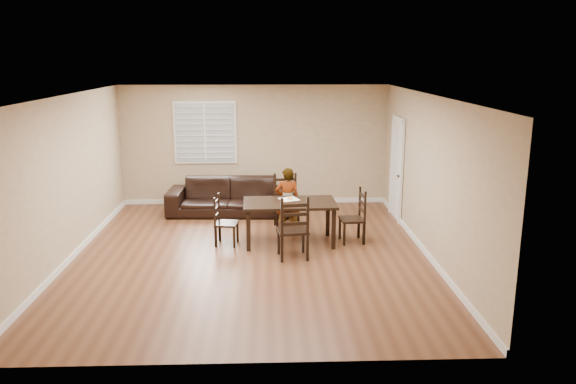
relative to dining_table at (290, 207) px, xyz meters
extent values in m
plane|color=brown|center=(-0.69, -0.60, -0.69)|extent=(7.00, 7.00, 0.00)
cube|color=tan|center=(-0.69, 2.90, 0.66)|extent=(6.00, 0.04, 2.70)
cube|color=tan|center=(-0.69, -4.10, 0.66)|extent=(6.00, 0.04, 2.70)
cube|color=tan|center=(-3.69, -0.60, 0.66)|extent=(0.04, 7.00, 2.70)
cube|color=tan|center=(2.31, -0.60, 0.66)|extent=(0.04, 7.00, 2.70)
cube|color=white|center=(-0.69, -0.60, 2.01)|extent=(6.00, 7.00, 0.04)
cube|color=white|center=(-1.79, 2.85, 0.96)|extent=(1.40, 0.08, 1.40)
cube|color=white|center=(2.28, 1.60, 0.34)|extent=(0.06, 0.94, 2.05)
cylinder|color=#332114|center=(2.25, 1.30, 0.26)|extent=(0.06, 0.06, 0.02)
cube|color=white|center=(-0.69, 2.88, -0.64)|extent=(6.00, 0.03, 0.10)
cube|color=white|center=(-3.67, -0.60, -0.64)|extent=(0.03, 7.00, 0.10)
cube|color=white|center=(2.30, -0.60, -0.64)|extent=(0.03, 7.00, 0.10)
cube|color=black|center=(0.00, 0.00, 0.06)|extent=(1.68, 0.98, 0.05)
cube|color=black|center=(-0.73, -0.41, -0.32)|extent=(0.07, 0.07, 0.73)
cube|color=black|center=(0.76, -0.36, -0.32)|extent=(0.07, 0.07, 0.73)
cube|color=black|center=(-0.76, 0.36, -0.32)|extent=(0.07, 0.07, 0.73)
cube|color=black|center=(0.73, 0.41, -0.32)|extent=(0.07, 0.07, 0.73)
cube|color=black|center=(-0.03, 0.93, -0.23)|extent=(0.52, 0.49, 0.04)
cube|color=black|center=(-0.05, 1.13, -0.15)|extent=(0.48, 0.09, 1.06)
cube|color=black|center=(-0.22, 0.72, -0.47)|extent=(0.05, 0.05, 0.44)
cube|color=black|center=(0.20, 0.76, -0.47)|extent=(0.05, 0.05, 0.44)
cube|color=black|center=(-0.25, 1.10, -0.47)|extent=(0.05, 0.05, 0.44)
cube|color=black|center=(0.16, 1.14, -0.47)|extent=(0.05, 0.05, 0.44)
cube|color=black|center=(0.02, -0.75, -0.22)|extent=(0.54, 0.52, 0.04)
cube|color=black|center=(0.05, -0.96, -0.14)|extent=(0.49, 0.10, 1.09)
cube|color=black|center=(0.21, -0.53, -0.46)|extent=(0.05, 0.05, 0.45)
cube|color=black|center=(-0.21, -0.58, -0.46)|extent=(0.05, 0.05, 0.45)
cube|color=black|center=(0.26, -0.92, -0.46)|extent=(0.05, 0.05, 0.45)
cube|color=black|center=(-0.17, -0.97, -0.46)|extent=(0.05, 0.05, 0.45)
cube|color=black|center=(-1.13, -0.03, -0.30)|extent=(0.43, 0.45, 0.04)
cube|color=black|center=(-1.30, -0.01, -0.23)|extent=(0.08, 0.41, 0.90)
cube|color=black|center=(-0.99, -0.23, -0.50)|extent=(0.04, 0.04, 0.37)
cube|color=black|center=(-0.95, 0.12, -0.50)|extent=(0.04, 0.04, 0.37)
cube|color=black|center=(-1.32, -0.19, -0.50)|extent=(0.04, 0.04, 0.37)
cube|color=black|center=(-1.27, 0.16, -0.50)|extent=(0.04, 0.04, 0.37)
cube|color=black|center=(1.13, 0.03, -0.26)|extent=(0.45, 0.48, 0.04)
cube|color=black|center=(1.32, 0.05, -0.19)|extent=(0.08, 0.44, 0.98)
cube|color=black|center=(0.94, 0.21, -0.48)|extent=(0.04, 0.04, 0.40)
cube|color=black|center=(0.97, -0.17, -0.48)|extent=(0.04, 0.04, 0.40)
cube|color=black|center=(1.29, 0.24, -0.48)|extent=(0.04, 0.04, 0.40)
cube|color=black|center=(1.33, -0.14, -0.48)|extent=(0.04, 0.04, 0.40)
imported|color=gray|center=(-0.02, 0.60, -0.05)|extent=(0.48, 0.33, 1.28)
cube|color=beige|center=(-0.01, 0.19, 0.09)|extent=(0.41, 0.41, 0.00)
torus|color=#D9924E|center=(0.02, 0.19, 0.11)|extent=(0.11, 0.11, 0.04)
torus|color=white|center=(0.02, 0.19, 0.12)|extent=(0.10, 0.10, 0.02)
imported|color=black|center=(-1.22, 2.01, -0.31)|extent=(2.64, 1.12, 0.76)
camera|label=1|loc=(-0.38, -9.71, 2.62)|focal=35.00mm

